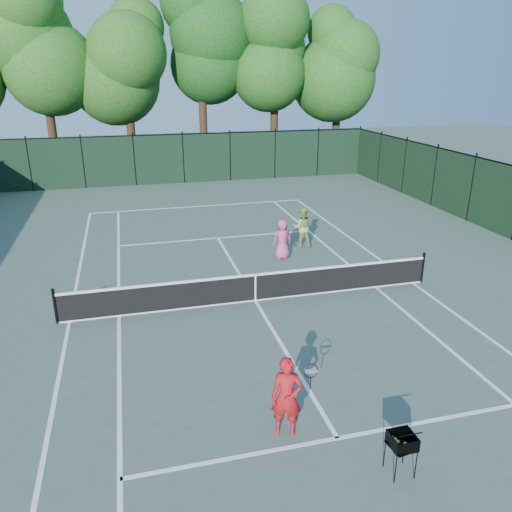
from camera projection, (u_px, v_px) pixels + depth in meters
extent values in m
plane|color=#47574D|center=(255.00, 301.00, 15.52)|extent=(90.00, 90.00, 0.00)
cube|color=white|center=(69.00, 322.00, 14.22)|extent=(0.10, 23.77, 0.01)
cube|color=white|center=(412.00, 283.00, 16.82)|extent=(0.10, 23.77, 0.01)
cube|color=white|center=(119.00, 316.00, 14.55)|extent=(0.10, 23.77, 0.01)
cube|color=white|center=(376.00, 287.00, 16.49)|extent=(0.10, 23.77, 0.01)
cube|color=white|center=(199.00, 206.00, 26.30)|extent=(10.97, 0.10, 0.01)
cube|color=white|center=(338.00, 438.00, 9.72)|extent=(8.23, 0.10, 0.01)
cube|color=white|center=(218.00, 238.00, 21.32)|extent=(8.23, 0.10, 0.01)
cube|color=white|center=(255.00, 301.00, 15.52)|extent=(0.10, 12.80, 0.01)
cube|color=black|center=(255.00, 287.00, 15.36)|extent=(11.60, 0.03, 0.85)
cube|color=white|center=(255.00, 275.00, 15.22)|extent=(11.60, 0.05, 0.07)
cube|color=white|center=(255.00, 300.00, 15.51)|extent=(11.60, 0.05, 0.04)
cube|color=white|center=(255.00, 287.00, 15.36)|extent=(0.05, 0.04, 0.91)
cylinder|color=black|center=(55.00, 306.00, 13.96)|extent=(0.09, 0.09, 1.06)
cylinder|color=black|center=(423.00, 267.00, 16.71)|extent=(0.09, 0.09, 1.06)
cube|color=black|center=(183.00, 159.00, 31.32)|extent=(24.00, 0.05, 3.00)
cylinder|color=black|center=(54.00, 141.00, 32.74)|extent=(0.56, 0.56, 4.80)
ellipsoid|color=#1D4F16|center=(39.00, 36.00, 30.53)|extent=(6.80, 6.80, 10.54)
cylinder|color=black|center=(132.00, 142.00, 33.82)|extent=(0.56, 0.56, 4.30)
ellipsoid|color=#1D4D16|center=(124.00, 53.00, 31.87)|extent=(6.00, 6.00, 9.30)
cylinder|color=black|center=(204.00, 134.00, 35.34)|extent=(0.56, 0.56, 5.00)
ellipsoid|color=#134314|center=(200.00, 33.00, 33.06)|extent=(7.00, 7.00, 10.85)
cylinder|color=black|center=(274.00, 136.00, 35.95)|extent=(0.56, 0.56, 4.60)
ellipsoid|color=#194B15|center=(275.00, 48.00, 33.90)|extent=(6.20, 6.20, 9.61)
cylinder|color=black|center=(336.00, 134.00, 37.62)|extent=(0.56, 0.56, 4.40)
ellipsoid|color=#1A4D16|center=(340.00, 55.00, 35.69)|extent=(5.80, 5.80, 8.99)
imported|color=red|center=(287.00, 397.00, 9.60)|extent=(0.71, 0.58, 1.66)
cylinder|color=black|center=(310.00, 383.00, 9.84)|extent=(0.03, 0.03, 0.30)
torus|color=black|center=(311.00, 371.00, 9.74)|extent=(0.30, 0.10, 0.30)
imported|color=#CC4880|center=(282.00, 239.00, 18.77)|extent=(0.80, 0.58, 1.53)
imported|color=#9ABB5D|center=(302.00, 227.00, 20.02)|extent=(0.93, 0.80, 1.64)
cylinder|color=black|center=(396.00, 470.00, 8.57)|extent=(0.02, 0.02, 0.58)
cylinder|color=black|center=(416.00, 465.00, 8.66)|extent=(0.02, 0.02, 0.58)
cylinder|color=black|center=(384.00, 454.00, 8.92)|extent=(0.02, 0.02, 0.58)
cylinder|color=black|center=(404.00, 450.00, 9.02)|extent=(0.02, 0.02, 0.58)
cube|color=black|center=(402.00, 441.00, 8.65)|extent=(0.49, 0.49, 0.24)
sphere|color=#D4EC30|center=(402.00, 444.00, 8.67)|extent=(0.06, 0.06, 0.06)
sphere|color=#D4EC30|center=(402.00, 444.00, 8.67)|extent=(0.06, 0.06, 0.06)
sphere|color=#D4EC30|center=(402.00, 444.00, 8.67)|extent=(0.06, 0.06, 0.06)
sphere|color=#D4EC30|center=(402.00, 444.00, 8.67)|extent=(0.06, 0.06, 0.06)
sphere|color=#D4EC30|center=(402.00, 444.00, 8.67)|extent=(0.06, 0.06, 0.06)
sphere|color=#D4EC30|center=(402.00, 444.00, 8.67)|extent=(0.06, 0.06, 0.06)
sphere|color=#D4EC30|center=(402.00, 444.00, 8.67)|extent=(0.06, 0.06, 0.06)
sphere|color=#D4EC30|center=(402.00, 444.00, 8.67)|extent=(0.06, 0.06, 0.06)
sphere|color=#D4EC30|center=(402.00, 444.00, 8.67)|extent=(0.06, 0.06, 0.06)
sphere|color=#D4EC30|center=(402.00, 444.00, 8.67)|extent=(0.06, 0.06, 0.06)
sphere|color=#D4EC30|center=(402.00, 444.00, 8.67)|extent=(0.06, 0.06, 0.06)
sphere|color=#D4EC30|center=(402.00, 444.00, 8.67)|extent=(0.06, 0.06, 0.06)
sphere|color=#CBD62B|center=(291.00, 397.00, 10.90)|extent=(0.07, 0.07, 0.07)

